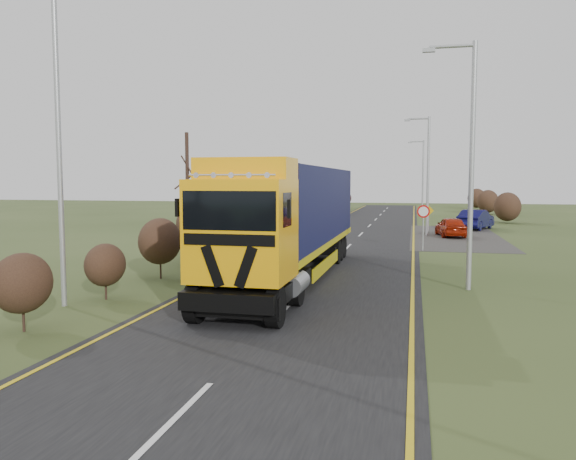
# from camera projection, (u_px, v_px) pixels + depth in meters

# --- Properties ---
(ground) EXTENTS (160.00, 160.00, 0.00)m
(ground) POSITION_uv_depth(u_px,v_px,m) (310.00, 285.00, 20.78)
(ground) COLOR #32411C
(ground) RESTS_ON ground
(road) EXTENTS (8.00, 120.00, 0.02)m
(road) POSITION_uv_depth(u_px,v_px,m) (344.00, 252.00, 30.50)
(road) COLOR black
(road) RESTS_ON ground
(layby) EXTENTS (6.00, 18.00, 0.02)m
(layby) POSITION_uv_depth(u_px,v_px,m) (455.00, 236.00, 38.80)
(layby) COLOR #312F2C
(layby) RESTS_ON ground
(lane_markings) EXTENTS (7.52, 116.00, 0.01)m
(lane_markings) POSITION_uv_depth(u_px,v_px,m) (343.00, 252.00, 30.20)
(lane_markings) COLOR gold
(lane_markings) RESTS_ON road
(hedgerow) EXTENTS (2.24, 102.04, 6.05)m
(hedgerow) POSITION_uv_depth(u_px,v_px,m) (226.00, 223.00, 29.63)
(hedgerow) COLOR #311E15
(hedgerow) RESTS_ON ground
(lorry) EXTENTS (3.12, 16.08, 4.48)m
(lorry) POSITION_uv_depth(u_px,v_px,m) (293.00, 214.00, 21.79)
(lorry) COLOR black
(lorry) RESTS_ON ground
(car_red_hatchback) EXTENTS (2.18, 4.22, 1.37)m
(car_red_hatchback) POSITION_uv_depth(u_px,v_px,m) (451.00, 227.00, 38.65)
(car_red_hatchback) COLOR #9E1D07
(car_red_hatchback) RESTS_ON ground
(car_blue_sedan) EXTENTS (3.31, 5.02, 1.56)m
(car_blue_sedan) POSITION_uv_depth(u_px,v_px,m) (476.00, 220.00, 44.45)
(car_blue_sedan) COLOR #0B0A3A
(car_blue_sedan) RESTS_ON ground
(streetlight_near) EXTENTS (1.83, 0.18, 8.60)m
(streetlight_near) POSITION_uv_depth(u_px,v_px,m) (469.00, 155.00, 19.46)
(streetlight_near) COLOR #A0A3A6
(streetlight_near) RESTS_ON ground
(streetlight_mid) EXTENTS (1.77, 0.18, 8.29)m
(streetlight_mid) POSITION_uv_depth(u_px,v_px,m) (427.00, 171.00, 39.05)
(streetlight_mid) COLOR #A0A3A6
(streetlight_mid) RESTS_ON ground
(streetlight_far) EXTENTS (1.78, 0.18, 8.36)m
(streetlight_far) POSITION_uv_depth(u_px,v_px,m) (422.00, 174.00, 62.66)
(streetlight_far) COLOR #A0A3A6
(streetlight_far) RESTS_ON ground
(left_pole) EXTENTS (0.16, 0.16, 10.14)m
(left_pole) POSITION_uv_depth(u_px,v_px,m) (59.00, 140.00, 16.83)
(left_pole) COLOR #A0A3A6
(left_pole) RESTS_ON ground
(speed_sign) EXTENTS (0.70, 0.10, 2.53)m
(speed_sign) POSITION_uv_depth(u_px,v_px,m) (423.00, 219.00, 30.65)
(speed_sign) COLOR #A0A3A6
(speed_sign) RESTS_ON ground
(warning_board) EXTENTS (0.77, 0.11, 2.02)m
(warning_board) POSITION_uv_depth(u_px,v_px,m) (428.00, 216.00, 41.88)
(warning_board) COLOR #A0A3A6
(warning_board) RESTS_ON ground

